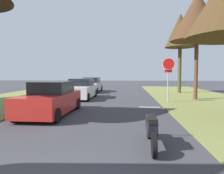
{
  "coord_description": "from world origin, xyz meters",
  "views": [
    {
      "loc": [
        1.6,
        -1.81,
        1.93
      ],
      "look_at": [
        0.77,
        8.28,
        1.29
      ],
      "focal_mm": 32.91,
      "sensor_mm": 36.0,
      "label": 1
    }
  ],
  "objects": [
    {
      "name": "street_tree_right_mid_b",
      "position": [
        6.56,
        13.92,
        6.12
      ],
      "size": [
        3.85,
        3.85,
        7.86
      ],
      "color": "brown",
      "rests_on": "grass_verge_right"
    },
    {
      "name": "street_tree_right_far",
      "position": [
        6.72,
        19.54,
        6.24
      ],
      "size": [
        3.03,
        3.03,
        7.95
      ],
      "color": "#4D4124",
      "rests_on": "grass_verge_right"
    },
    {
      "name": "parked_sedan_white",
      "position": [
        -2.16,
        14.12,
        0.72
      ],
      "size": [
        1.95,
        4.4,
        1.57
      ],
      "color": "white",
      "rests_on": "ground"
    },
    {
      "name": "parked_sedan_silver",
      "position": [
        -2.45,
        20.08,
        0.72
      ],
      "size": [
        1.95,
        4.4,
        1.57
      ],
      "color": "#BCBCC1",
      "rests_on": "ground"
    },
    {
      "name": "parked_motorcycle",
      "position": [
        2.2,
        3.6,
        0.48
      ],
      "size": [
        0.6,
        2.05,
        0.97
      ],
      "color": "black",
      "rests_on": "ground"
    },
    {
      "name": "parked_sedan_red",
      "position": [
        -2.1,
        7.66,
        0.72
      ],
      "size": [
        1.95,
        4.4,
        1.57
      ],
      "color": "red",
      "rests_on": "ground"
    },
    {
      "name": "stop_sign_far",
      "position": [
        4.23,
        12.22,
        2.19
      ],
      "size": [
        0.81,
        0.32,
        2.97
      ],
      "color": "#9EA0A5",
      "rests_on": "grass_verge_right"
    }
  ]
}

